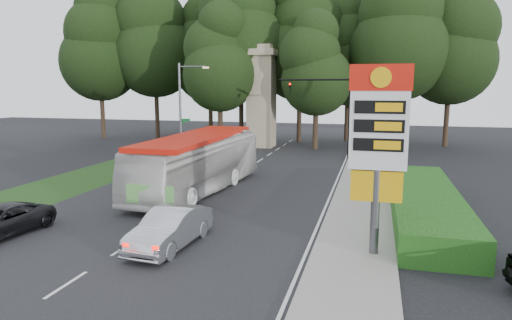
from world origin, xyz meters
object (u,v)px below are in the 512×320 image
(traffic_signal_mast, at_px, (334,103))
(sedan_silver, at_px, (170,228))
(monument, at_px, (261,96))
(transit_bus, at_px, (198,164))
(streetlight_signs, at_px, (182,105))
(gas_station_pylon, at_px, (379,134))
(suv_charcoal, at_px, (0,221))

(traffic_signal_mast, relative_size, sedan_silver, 1.59)
(monument, xyz_separation_m, transit_bus, (1.23, -20.14, -3.44))
(streetlight_signs, bearing_deg, traffic_signal_mast, 8.92)
(streetlight_signs, bearing_deg, gas_station_pylon, -51.04)
(sedan_silver, bearing_deg, monument, 101.26)
(gas_station_pylon, distance_m, monument, 30.17)
(traffic_signal_mast, xyz_separation_m, monument, (-7.68, 6.00, 0.43))
(traffic_signal_mast, relative_size, monument, 0.72)
(streetlight_signs, distance_m, monument, 9.44)
(monument, xyz_separation_m, suv_charcoal, (-3.71, -29.59, -4.49))
(traffic_signal_mast, relative_size, streetlight_signs, 0.90)
(streetlight_signs, bearing_deg, suv_charcoal, -86.61)
(sedan_silver, distance_m, suv_charcoal, 7.38)
(traffic_signal_mast, distance_m, monument, 9.76)
(traffic_signal_mast, distance_m, sedan_silver, 23.68)
(traffic_signal_mast, height_order, sedan_silver, traffic_signal_mast)
(sedan_silver, bearing_deg, suv_charcoal, -171.28)
(traffic_signal_mast, distance_m, streetlight_signs, 12.83)
(suv_charcoal, bearing_deg, sedan_silver, 11.47)
(transit_bus, distance_m, sedan_silver, 9.23)
(suv_charcoal, bearing_deg, transit_bus, 69.26)
(sedan_silver, bearing_deg, traffic_signal_mast, 84.14)
(transit_bus, xyz_separation_m, sedan_silver, (2.41, -8.86, -0.92))
(streetlight_signs, distance_m, sedan_silver, 23.01)
(monument, relative_size, suv_charcoal, 2.26)
(traffic_signal_mast, xyz_separation_m, streetlight_signs, (-12.67, -1.99, -0.23))
(sedan_silver, bearing_deg, streetlight_signs, 116.43)
(gas_station_pylon, distance_m, sedan_silver, 8.47)
(gas_station_pylon, xyz_separation_m, sedan_silver, (-7.56, -0.99, -3.70))
(streetlight_signs, xyz_separation_m, transit_bus, (6.22, -12.15, -2.78))
(streetlight_signs, bearing_deg, transit_bus, -62.90)
(streetlight_signs, relative_size, transit_bus, 0.67)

